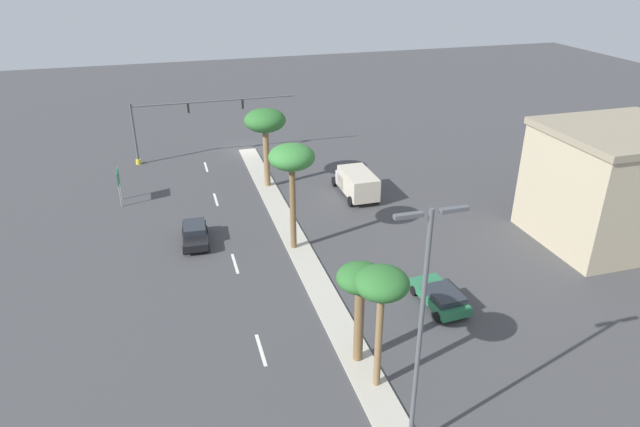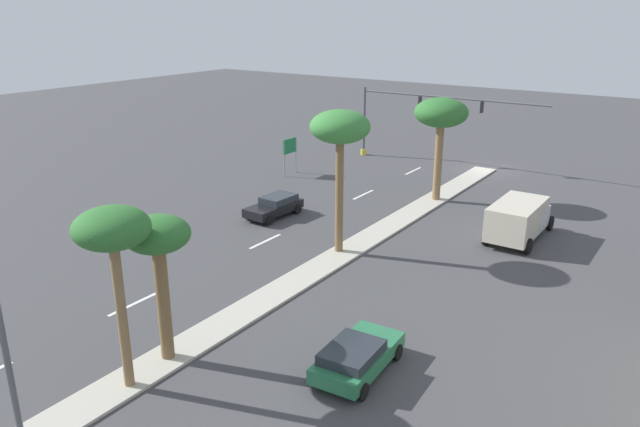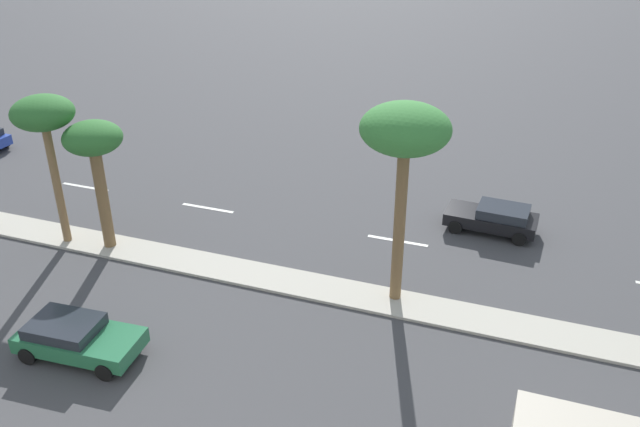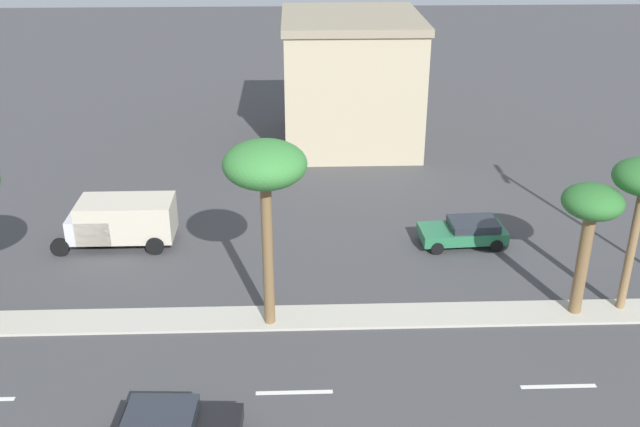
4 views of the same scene
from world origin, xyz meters
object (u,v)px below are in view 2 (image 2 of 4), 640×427
(sedan_black_leading, at_px, (275,206))
(sedan_green_left, at_px, (357,356))
(palm_tree_near, at_px, (340,131))
(box_truck, at_px, (519,218))
(palm_tree_rear, at_px, (158,243))
(palm_tree_far, at_px, (441,115))
(palm_tree_front, at_px, (112,234))
(traffic_signal_gantry, at_px, (407,115))
(directional_road_sign, at_px, (290,149))

(sedan_black_leading, relative_size, sedan_green_left, 0.96)
(palm_tree_near, relative_size, box_truck, 1.34)
(palm_tree_rear, height_order, box_truck, palm_tree_rear)
(palm_tree_far, relative_size, palm_tree_front, 1.06)
(box_truck, bearing_deg, palm_tree_far, -31.48)
(palm_tree_near, bearing_deg, palm_tree_front, 92.34)
(traffic_signal_gantry, relative_size, palm_tree_near, 2.12)
(sedan_green_left, height_order, box_truck, box_truck)
(directional_road_sign, height_order, palm_tree_far, palm_tree_far)
(palm_tree_front, height_order, box_truck, palm_tree_front)
(box_truck, bearing_deg, palm_tree_front, 72.89)
(palm_tree_far, xyz_separation_m, sedan_green_left, (-6.46, 21.76, -5.39))
(palm_tree_rear, bearing_deg, palm_tree_near, -88.44)
(palm_tree_front, xyz_separation_m, box_truck, (-7.02, -22.81, -4.63))
(traffic_signal_gantry, height_order, palm_tree_far, palm_tree_far)
(directional_road_sign, relative_size, sedan_green_left, 0.69)
(directional_road_sign, distance_m, sedan_green_left, 29.08)
(palm_tree_far, relative_size, palm_tree_near, 0.91)
(palm_tree_front, bearing_deg, palm_tree_near, -87.66)
(palm_tree_front, relative_size, sedan_green_left, 1.54)
(traffic_signal_gantry, height_order, directional_road_sign, traffic_signal_gantry)
(palm_tree_far, height_order, box_truck, palm_tree_far)
(sedan_black_leading, xyz_separation_m, box_truck, (-14.52, -4.79, 0.59))
(palm_tree_rear, distance_m, palm_tree_front, 2.35)
(palm_tree_front, bearing_deg, sedan_black_leading, -67.41)
(box_truck, bearing_deg, directional_road_sign, -11.99)
(sedan_black_leading, distance_m, box_truck, 15.30)
(palm_tree_rear, relative_size, sedan_green_left, 1.32)
(palm_tree_near, distance_m, sedan_black_leading, 9.72)
(directional_road_sign, bearing_deg, palm_tree_far, -179.49)
(box_truck, bearing_deg, palm_tree_near, 45.41)
(directional_road_sign, bearing_deg, box_truck, 168.01)
(palm_tree_far, distance_m, palm_tree_rear, 25.13)
(palm_tree_near, xyz_separation_m, box_truck, (-7.63, -7.74, -5.60))
(palm_tree_far, distance_m, sedan_black_leading, 12.93)
(palm_tree_near, height_order, sedan_black_leading, palm_tree_near)
(directional_road_sign, height_order, palm_tree_near, palm_tree_near)
(directional_road_sign, height_order, sedan_black_leading, directional_road_sign)
(palm_tree_rear, xyz_separation_m, sedan_black_leading, (7.24, -15.94, -4.15))
(palm_tree_near, bearing_deg, traffic_signal_gantry, -72.72)
(palm_tree_rear, distance_m, sedan_green_left, 8.48)
(traffic_signal_gantry, bearing_deg, palm_tree_front, 101.31)
(palm_tree_near, height_order, box_truck, palm_tree_near)
(box_truck, bearing_deg, sedan_black_leading, 18.25)
(palm_tree_front, bearing_deg, directional_road_sign, -64.30)
(traffic_signal_gantry, xyz_separation_m, directional_road_sign, (5.70, 9.57, -1.99))
(palm_tree_rear, xyz_separation_m, box_truck, (-7.28, -20.72, -3.57))
(palm_tree_rear, height_order, sedan_black_leading, palm_tree_rear)
(traffic_signal_gantry, bearing_deg, sedan_green_left, 113.64)
(palm_tree_front, distance_m, sedan_black_leading, 20.20)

